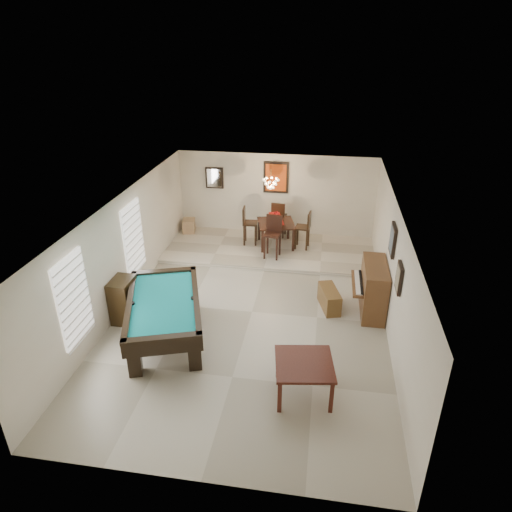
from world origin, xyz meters
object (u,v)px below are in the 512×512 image
(dining_table, at_px, (276,232))
(dining_chair_north, at_px, (279,219))
(dining_chair_south, at_px, (272,237))
(pool_table, at_px, (165,320))
(corner_bench, at_px, (189,226))
(piano_bench, at_px, (329,299))
(apothecary_chest, at_px, (124,300))
(flower_vase, at_px, (276,215))
(upright_piano, at_px, (367,288))
(square_table, at_px, (303,378))
(dining_chair_east, at_px, (302,230))
(chandelier, at_px, (271,180))
(dining_chair_west, at_px, (250,226))

(dining_table, bearing_deg, dining_chair_north, 89.12)
(dining_table, height_order, dining_chair_south, dining_chair_south)
(pool_table, distance_m, corner_bench, 5.42)
(piano_bench, xyz_separation_m, apothecary_chest, (-4.51, -1.18, 0.26))
(dining_chair_north, bearing_deg, piano_bench, 119.24)
(piano_bench, relative_size, flower_vase, 4.04)
(upright_piano, xyz_separation_m, apothecary_chest, (-5.34, -1.22, -0.09))
(flower_vase, bearing_deg, corner_bench, 168.46)
(square_table, xyz_separation_m, piano_bench, (0.42, 2.93, -0.10))
(square_table, distance_m, dining_table, 6.08)
(piano_bench, relative_size, dining_chair_north, 0.79)
(apothecary_chest, bearing_deg, upright_piano, 12.82)
(square_table, xyz_separation_m, dining_chair_east, (-0.42, 5.92, 0.33))
(dining_chair_east, bearing_deg, pool_table, -22.04)
(dining_chair_south, relative_size, corner_bench, 2.61)
(piano_bench, relative_size, dining_chair_south, 0.74)
(dining_chair_north, height_order, chandelier, chandelier)
(apothecary_chest, height_order, dining_chair_east, dining_chair_east)
(dining_chair_north, relative_size, chandelier, 1.87)
(square_table, relative_size, piano_bench, 1.13)
(corner_bench, bearing_deg, chandelier, -17.77)
(dining_table, xyz_separation_m, chandelier, (-0.14, -0.29, 1.66))
(dining_chair_north, xyz_separation_m, chandelier, (-0.15, -1.00, 1.52))
(apothecary_chest, bearing_deg, dining_chair_east, 48.61)
(dining_chair_west, bearing_deg, dining_table, -95.18)
(corner_bench, bearing_deg, dining_table, -11.54)
(dining_chair_north, xyz_separation_m, corner_bench, (-2.84, -0.14, -0.36))
(dining_chair_west, height_order, corner_bench, dining_chair_west)
(apothecary_chest, bearing_deg, piano_bench, 14.69)
(dining_chair_west, bearing_deg, piano_bench, -145.86)
(pool_table, relative_size, dining_chair_south, 2.25)
(dining_table, height_order, dining_chair_west, dining_chair_west)
(square_table, distance_m, dining_chair_north, 6.79)
(dining_chair_north, relative_size, dining_chair_east, 1.02)
(dining_chair_north, bearing_deg, chandelier, 87.63)
(dining_chair_east, xyz_separation_m, corner_bench, (-3.61, 0.62, -0.35))
(apothecary_chest, bearing_deg, flower_vase, 55.46)
(upright_piano, bearing_deg, corner_bench, 145.94)
(upright_piano, distance_m, flower_vase, 3.90)
(upright_piano, distance_m, dining_table, 3.87)
(dining_table, distance_m, dining_chair_south, 0.81)
(apothecary_chest, bearing_deg, dining_table, 55.46)
(square_table, height_order, dining_chair_east, dining_chair_east)
(dining_chair_south, height_order, corner_bench, dining_chair_south)
(apothecary_chest, height_order, dining_chair_south, dining_chair_south)
(dining_chair_south, height_order, dining_chair_north, dining_chair_south)
(square_table, relative_size, dining_chair_east, 0.91)
(corner_bench, height_order, chandelier, chandelier)
(dining_chair_south, bearing_deg, upright_piano, -34.75)
(dining_table, height_order, dining_chair_north, dining_chair_north)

